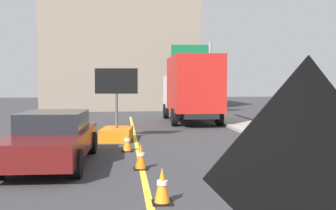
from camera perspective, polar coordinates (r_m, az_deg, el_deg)
The scene contains 10 objects.
lane_center_stripe at distance 7.13m, azimuth -2.73°, elevation -14.20°, with size 0.14×36.00×0.01m, color yellow.
roadwork_sign at distance 3.01m, azimuth 19.44°, elevation -9.72°, with size 1.59×0.40×2.33m.
arrow_board_trailer at distance 14.81m, azimuth -7.54°, elevation -3.26°, with size 1.60×1.91×2.70m.
box_truck at distance 21.24m, azimuth 3.44°, elevation 2.53°, with size 2.62×6.73×3.55m.
pickup_car at distance 10.75m, azimuth -16.52°, elevation -4.64°, with size 2.08×4.80×1.38m.
highway_guide_sign at distance 27.19m, azimuth 4.52°, elevation 5.89°, with size 2.79×0.29×5.00m.
far_building_block at distance 33.88m, azimuth -6.88°, elevation 7.29°, with size 12.23×8.32×9.15m, color gray.
traffic_cone_mid_lane at distance 7.04m, azimuth -0.86°, elevation -11.73°, with size 0.36×0.36×0.66m.
traffic_cone_far_lane at distance 9.76m, azimuth -4.02°, elevation -7.51°, with size 0.36×0.36×0.66m.
traffic_cone_curbside at distance 12.32m, azimuth -6.02°, elevation -5.33°, with size 0.36×0.36×0.64m.
Camera 1 is at (-0.46, -0.79, 2.13)m, focal length 41.56 mm.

